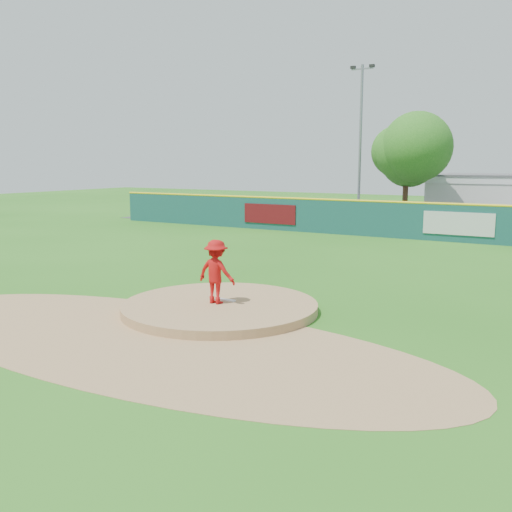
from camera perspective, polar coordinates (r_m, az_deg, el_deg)
The scene contains 12 objects.
ground at distance 16.17m, azimuth -3.62°, elevation -5.54°, with size 120.00×120.00×0.00m, color #286B19.
pitchers_mound at distance 16.17m, azimuth -3.62°, elevation -5.54°, with size 5.50×5.50×0.50m, color #9E774C.
pitching_rubber at distance 16.34m, azimuth -3.04°, elevation -4.40°, with size 0.60×0.15×0.04m, color white.
infield_dirt_arc at distance 13.89m, azimuth -10.65°, elevation -8.18°, with size 15.40×15.40×0.01m, color #9E774C.
parking_lot at distance 41.08m, azimuth 18.04°, elevation 3.09°, with size 44.00×16.00×0.02m, color #38383A.
pitcher at distance 15.89m, azimuth -3.99°, elevation -1.58°, with size 1.16×0.66×1.79m, color #B20F0F.
van at distance 34.99m, azimuth 24.11°, elevation 2.90°, with size 2.34×5.08×1.41m, color silver.
fence_banners at distance 33.09m, azimuth 9.93°, elevation 3.73°, with size 14.88×0.04×1.20m.
playground_slide at distance 44.43m, azimuth -2.95°, elevation 4.99°, with size 1.01×2.86×1.58m.
outfield_fence at distance 32.29m, azimuth 14.61°, elevation 3.59°, with size 40.00×0.14×2.07m.
deciduous_tree at distance 39.43m, azimuth 14.85°, elevation 9.61°, with size 5.60×5.60×7.36m.
light_pole_left at distance 42.61m, azimuth 10.40°, elevation 11.74°, with size 1.75×0.25×11.00m.
Camera 1 is at (8.80, -12.92, 4.14)m, focal length 40.00 mm.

